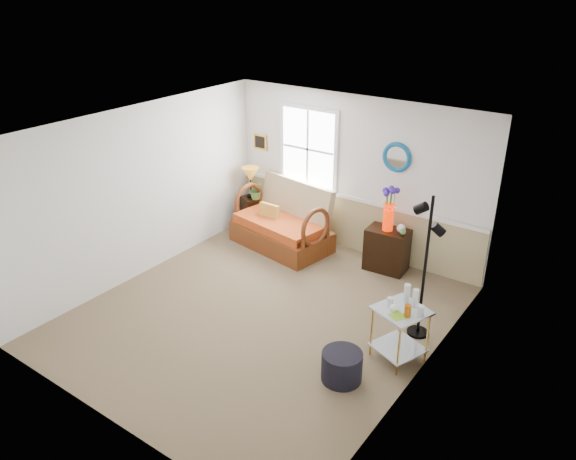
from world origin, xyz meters
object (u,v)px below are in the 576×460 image
Objects in this scene: lamp_stand at (252,212)px; side_table at (399,334)px; floor_lamp at (425,269)px; ottoman at (342,366)px; cabinet at (387,250)px; loveseat at (281,217)px.

side_table is at bearing -27.33° from lamp_stand.
ottoman is (-0.35, -1.36, -0.78)m from floor_lamp.
cabinet is at bearing 120.07° from side_table.
cabinet is 0.36× the size of floor_lamp.
loveseat is at bearing 137.38° from ottoman.
cabinet reaches higher than lamp_stand.
cabinet is (1.83, 0.29, -0.20)m from loveseat.
floor_lamp is at bearing -9.92° from loveseat.
lamp_stand is (-0.91, 0.34, -0.25)m from loveseat.
lamp_stand is 4.36m from side_table.
cabinet reaches higher than ottoman.
loveseat is 2.42× the size of cabinet.
floor_lamp is at bearing -53.83° from cabinet.
cabinet is at bearing 132.22° from floor_lamp.
side_table is at bearing 64.04° from ottoman.
loveseat reaches higher than cabinet.
floor_lamp is at bearing 90.45° from side_table.
ottoman is at bearing -78.09° from cabinet.
side_table is 1.47× the size of ottoman.
cabinet is at bearing 18.45° from loveseat.
ottoman is (3.51, -2.73, -0.11)m from lamp_stand.
side_table is (1.13, -1.95, 0.01)m from cabinet.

